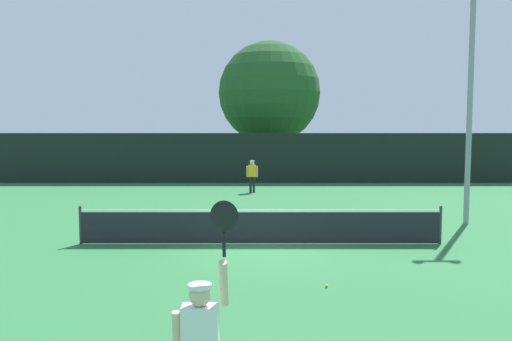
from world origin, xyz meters
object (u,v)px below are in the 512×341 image
light_pole (473,86)px  large_tree (272,93)px  parked_car_mid (281,162)px  player_serving (204,336)px  parked_car_far (395,160)px  parked_car_near (159,160)px  tennis_ball (329,286)px  player_receiving (254,173)px

light_pole → large_tree: 19.75m
light_pole → parked_car_mid: bearing=105.8°
player_serving → large_tree: 31.14m
light_pole → parked_car_far: (3.13, 21.20, -3.83)m
large_tree → parked_car_far: 10.76m
large_tree → parked_car_far: large_tree is taller
parked_car_far → parked_car_near: bearing=-173.3°
parked_car_near → parked_car_mid: size_ratio=1.01×
parked_car_near → parked_car_mid: (9.12, -2.35, 0.00)m
tennis_ball → large_tree: (-0.51, 25.69, 5.58)m
large_tree → parked_car_mid: 4.92m
parked_car_far → player_receiving: bearing=-120.7°
tennis_ball → light_pole: (5.65, 6.96, 4.58)m
parked_car_near → light_pole: bearing=-48.9°
tennis_ball → large_tree: bearing=91.1°
player_receiving → light_pole: light_pole is taller
player_serving → large_tree: large_tree is taller
light_pole → parked_car_near: size_ratio=1.84×
tennis_ball → parked_car_far: (8.78, 28.16, 0.74)m
parked_car_near → parked_car_mid: bearing=-7.4°
tennis_ball → parked_car_far: size_ratio=0.02×
parked_car_near → parked_car_far: 17.71m
player_receiving → large_tree: large_tree is taller
large_tree → player_receiving: bearing=-96.1°
light_pole → parked_car_mid: (-5.46, 19.30, -3.83)m
large_tree → parked_car_near: large_tree is taller
large_tree → parked_car_near: (-8.42, 2.91, -4.84)m
player_serving → parked_car_near: 34.39m
large_tree → parked_car_near: bearing=160.9°
parked_car_far → tennis_ball: bearing=-99.1°
player_serving → tennis_ball: bearing=68.5°
player_receiving → light_pole: 11.62m
tennis_ball → parked_car_near: (-8.93, 28.61, 0.74)m
player_serving → parked_car_mid: (2.19, 31.33, -0.32)m
player_receiving → parked_car_far: (10.41, 12.90, -0.20)m
parked_car_near → tennis_ball: bearing=-65.6°
player_receiving → parked_car_near: size_ratio=0.36×
parked_car_mid → player_receiving: bearing=-104.1°
player_receiving → light_pole: (7.28, -8.29, 3.64)m
player_serving → parked_car_far: bearing=72.0°
parked_car_mid → parked_car_far: 8.79m
player_serving → player_receiving: 20.33m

